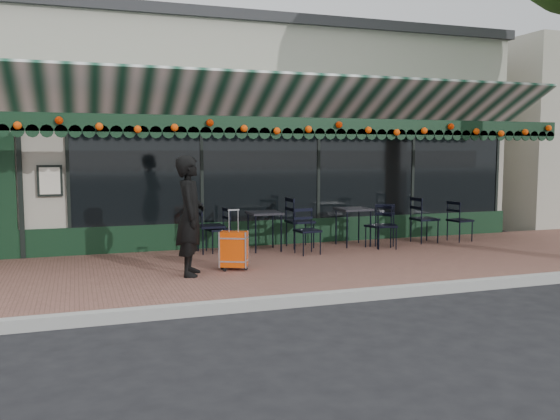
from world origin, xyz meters
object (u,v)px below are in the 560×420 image
object	(u,v)px
cafe_table_a	(353,212)
chair_a_extra	(460,221)
chair_b_right	(300,222)
cafe_table_b	(264,216)
chair_a_left	(378,226)
chair_a_front	(386,226)
chair_solo	(211,227)
chair_b_front	(308,231)
chair_b_left	(218,230)
woman	(190,216)
chair_a_right	(425,220)
suitcase	(234,250)

from	to	relation	value
cafe_table_a	chair_a_extra	world-z (taller)	chair_a_extra
chair_b_right	chair_a_extra	bearing A→B (deg)	-97.10
cafe_table_b	chair_a_left	size ratio (longest dim) A/B	0.88
chair_a_front	chair_solo	world-z (taller)	chair_solo
chair_b_right	chair_b_front	size ratio (longest dim) A/B	1.18
cafe_table_a	chair_b_left	size ratio (longest dim) A/B	0.91
chair_b_front	woman	bearing A→B (deg)	-159.79
chair_a_front	chair_b_right	size ratio (longest dim) A/B	0.86
chair_a_left	cafe_table_a	bearing A→B (deg)	-156.67
chair_a_right	chair_b_right	bearing A→B (deg)	83.14
chair_b_left	chair_solo	distance (m)	0.16
cafe_table_a	chair_b_right	distance (m)	1.09
chair_a_front	chair_a_right	bearing A→B (deg)	39.30
cafe_table_a	chair_b_left	world-z (taller)	chair_b_left
cafe_table_b	chair_b_front	distance (m)	0.92
woman	cafe_table_b	size ratio (longest dim) A/B	2.46
chair_a_right	chair_solo	xyz separation A→B (m)	(-4.39, 0.25, 0.00)
suitcase	chair_a_left	distance (m)	3.42
cafe_table_b	chair_a_extra	world-z (taller)	chair_a_extra
cafe_table_a	chair_solo	bearing A→B (deg)	177.34
woman	chair_a_extra	world-z (taller)	woman
chair_a_left	chair_a_extra	distance (m)	2.02
suitcase	cafe_table_b	size ratio (longest dim) A/B	1.30
chair_a_left	chair_b_front	size ratio (longest dim) A/B	0.99
chair_a_right	chair_solo	bearing A→B (deg)	85.70
chair_a_extra	chair_solo	distance (m)	5.21
chair_b_left	chair_b_front	world-z (taller)	chair_b_front
cafe_table_a	cafe_table_b	bearing A→B (deg)	179.37
cafe_table_a	chair_solo	size ratio (longest dim) A/B	0.78
suitcase	chair_solo	size ratio (longest dim) A/B	0.99
woman	chair_solo	xyz separation A→B (m)	(0.72, 1.87, -0.42)
suitcase	chair_b_front	xyz separation A→B (m)	(1.63, 0.96, 0.10)
cafe_table_a	chair_a_right	size ratio (longest dim) A/B	0.79
suitcase	chair_a_extra	xyz separation A→B (m)	(5.21, 1.38, 0.11)
suitcase	chair_a_front	bearing A→B (deg)	43.25
chair_a_right	chair_b_left	bearing A→B (deg)	85.24
chair_a_front	cafe_table_a	bearing A→B (deg)	155.70
chair_a_extra	chair_a_left	bearing A→B (deg)	86.98
chair_a_left	chair_a_right	world-z (taller)	chair_a_right
chair_b_right	chair_b_front	bearing A→B (deg)	167.79
woman	suitcase	world-z (taller)	woman
suitcase	cafe_table_a	size ratio (longest dim) A/B	1.27
suitcase	chair_a_left	size ratio (longest dim) A/B	1.15
chair_a_extra	chair_b_left	distance (m)	5.07
chair_a_front	chair_solo	distance (m)	3.36
woman	chair_a_right	distance (m)	5.38
cafe_table_a	chair_a_front	xyz separation A→B (m)	(0.47, -0.47, -0.25)
chair_a_front	chair_a_extra	size ratio (longest dim) A/B	1.00
chair_a_left	chair_b_left	xyz separation A→B (m)	(-3.05, 0.54, -0.00)
woman	chair_a_extra	size ratio (longest dim) A/B	2.11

